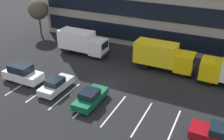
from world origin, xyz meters
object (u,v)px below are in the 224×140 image
object	(u,v)px
box_truck_white	(82,42)
bare_tree	(38,10)
sedan_silver	(56,85)
box_truck_yellow_all	(163,55)
suv_white	(22,73)
sedan_maroon	(218,135)
sedan_forest	(90,97)

from	to	relation	value
box_truck_white	bare_tree	size ratio (longest dim) A/B	1.17
sedan_silver	bare_tree	world-z (taller)	bare_tree
box_truck_yellow_all	suv_white	xyz separation A→B (m)	(-13.18, -9.73, -0.91)
sedan_silver	sedan_maroon	world-z (taller)	sedan_maroon
bare_tree	suv_white	bearing A→B (deg)	-57.45
box_truck_white	sedan_forest	world-z (taller)	box_truck_white
sedan_silver	sedan_maroon	xyz separation A→B (m)	(16.13, -0.64, 0.00)
box_truck_yellow_all	sedan_forest	world-z (taller)	box_truck_yellow_all
sedan_maroon	sedan_forest	bearing A→B (deg)	179.32
box_truck_white	sedan_silver	world-z (taller)	box_truck_white
box_truck_yellow_all	sedan_silver	distance (m)	13.02
bare_tree	box_truck_white	bearing A→B (deg)	-18.29
suv_white	sedan_forest	xyz separation A→B (m)	(9.06, -0.48, -0.26)
suv_white	bare_tree	size ratio (longest dim) A/B	0.75
suv_white	sedan_maroon	size ratio (longest dim) A/B	1.06
sedan_silver	sedan_forest	world-z (taller)	sedan_forest
sedan_forest	sedan_maroon	distance (m)	11.66
box_truck_yellow_all	sedan_silver	size ratio (longest dim) A/B	1.72
suv_white	bare_tree	bearing A→B (deg)	122.55
box_truck_yellow_all	sedan_forest	bearing A→B (deg)	-111.99
suv_white	sedan_forest	world-z (taller)	suv_white
sedan_forest	box_truck_white	bearing A→B (deg)	125.63
suv_white	sedan_silver	distance (m)	4.59
sedan_forest	sedan_maroon	world-z (taller)	sedan_forest
box_truck_yellow_all	sedan_silver	xyz separation A→B (m)	(-8.60, -9.71, -1.18)
box_truck_white	box_truck_yellow_all	xyz separation A→B (m)	(11.29, 0.22, 0.07)
sedan_maroon	bare_tree	bearing A→B (deg)	155.02
suv_white	sedan_silver	bearing A→B (deg)	0.32
suv_white	sedan_maroon	xyz separation A→B (m)	(20.71, -0.62, -0.26)
sedan_maroon	bare_tree	distance (m)	32.11
suv_white	sedan_maroon	distance (m)	20.72
sedan_silver	sedan_forest	xyz separation A→B (m)	(4.47, -0.50, 0.01)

